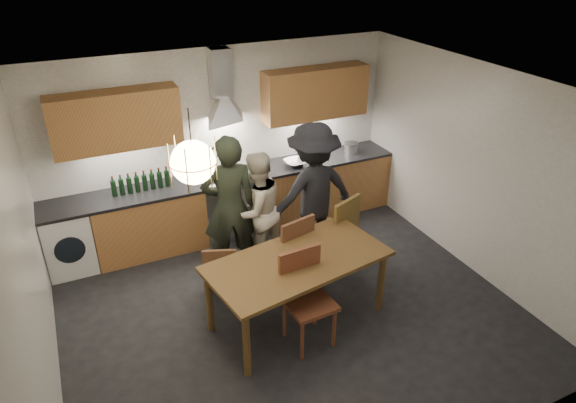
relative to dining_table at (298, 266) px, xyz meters
name	(u,v)px	position (x,y,z in m)	size (l,w,h in m)	color
ground	(290,309)	(-0.01, 0.18, -0.72)	(5.00, 5.00, 0.00)	black
room_shell	(290,178)	(-0.01, 0.18, 0.98)	(5.02, 4.52, 2.61)	white
counter_run	(233,203)	(0.01, 2.13, -0.27)	(5.00, 0.62, 0.90)	tan
range_stove	(232,204)	(-0.01, 2.12, -0.28)	(0.90, 0.60, 0.92)	silver
wall_fixtures	(223,105)	(-0.01, 2.24, 1.15)	(4.30, 0.54, 1.10)	#C4884B
pendant_lamp	(193,162)	(-1.01, 0.08, 1.38)	(0.43, 0.43, 0.70)	black
dining_table	(298,266)	(0.00, 0.00, 0.00)	(2.07, 1.27, 0.82)	brown
chair_back_left	(221,272)	(-0.68, 0.59, -0.25)	(0.48, 0.48, 0.83)	brown
chair_back_mid	(292,248)	(0.18, 0.53, -0.14)	(0.56, 0.56, 1.03)	brown
chair_back_right	(339,228)	(0.90, 0.67, -0.12)	(0.62, 0.62, 1.06)	brown
chair_front	(305,291)	(-0.05, -0.27, -0.12)	(0.50, 0.50, 1.05)	brown
person_left	(230,207)	(-0.34, 1.21, 0.20)	(0.68, 0.44, 1.86)	black
person_mid	(257,210)	(0.03, 1.24, 0.06)	(0.76, 0.59, 1.56)	beige
person_right	(313,192)	(0.77, 1.14, 0.21)	(1.20, 0.69, 1.86)	black
mixing_bowl	(295,163)	(0.96, 2.05, 0.22)	(0.32, 0.32, 0.08)	#A7A8AB
stock_pot	(351,148)	(1.93, 2.12, 0.25)	(0.21, 0.21, 0.15)	silver
wine_bottles	(141,181)	(-1.21, 2.16, 0.31)	(0.75, 0.07, 0.28)	black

